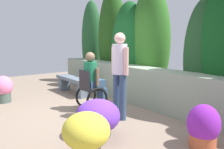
% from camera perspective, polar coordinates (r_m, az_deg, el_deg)
% --- Properties ---
extents(ground_plane, '(12.71, 12.71, 0.00)m').
position_cam_1_polar(ground_plane, '(5.22, -6.57, -9.59)').
color(ground_plane, gray).
extents(stone_retaining_wall, '(6.85, 0.54, 0.93)m').
position_cam_1_polar(stone_retaining_wall, '(6.05, 6.61, -2.51)').
color(stone_retaining_wall, gray).
rests_on(stone_retaining_wall, ground).
extents(hedge_backdrop, '(7.89, 1.08, 3.25)m').
position_cam_1_polar(hedge_backdrop, '(6.17, 13.51, 7.14)').
color(hedge_backdrop, '#24572D').
rests_on(hedge_backdrop, ground).
extents(stone_bench, '(1.58, 0.36, 0.49)m').
position_cam_1_polar(stone_bench, '(7.14, -9.31, -1.97)').
color(stone_bench, slate).
rests_on(stone_bench, ground).
extents(person_in_wheelchair, '(0.53, 0.66, 1.33)m').
position_cam_1_polar(person_in_wheelchair, '(5.43, -4.69, -2.05)').
color(person_in_wheelchair, black).
rests_on(person_in_wheelchair, ground).
extents(person_standing_companion, '(0.49, 0.30, 1.74)m').
position_cam_1_polar(person_standing_companion, '(4.74, 1.86, 1.13)').
color(person_standing_companion, '#324767').
rests_on(person_standing_companion, ground).
extents(flower_pot_purple_near, '(0.75, 0.75, 0.63)m').
position_cam_1_polar(flower_pot_purple_near, '(4.03, -3.40, -10.32)').
color(flower_pot_purple_near, '#5E5558').
rests_on(flower_pot_purple_near, ground).
extents(flower_pot_terracotta_by_wall, '(0.63, 0.63, 0.69)m').
position_cam_1_polar(flower_pot_terracotta_by_wall, '(3.20, -6.21, -14.21)').
color(flower_pot_terracotta_by_wall, gray).
rests_on(flower_pot_terracotta_by_wall, ground).
extents(flower_pot_red_accent, '(0.48, 0.48, 0.69)m').
position_cam_1_polar(flower_pot_red_accent, '(6.69, -24.70, -3.11)').
color(flower_pot_red_accent, '#485A51').
rests_on(flower_pot_red_accent, ground).
extents(flower_pot_small_foreground, '(0.49, 0.49, 0.67)m').
position_cam_1_polar(flower_pot_small_foreground, '(3.88, 21.09, -11.75)').
color(flower_pot_small_foreground, '#B45332').
rests_on(flower_pot_small_foreground, ground).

